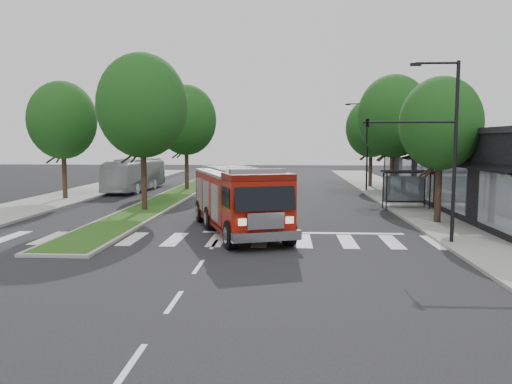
% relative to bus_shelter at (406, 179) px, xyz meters
% --- Properties ---
extents(ground, '(140.00, 140.00, 0.00)m').
position_rel_bus_shelter_xyz_m(ground, '(-11.20, -8.15, -2.04)').
color(ground, black).
rests_on(ground, ground).
extents(sidewalk_right, '(5.00, 80.00, 0.15)m').
position_rel_bus_shelter_xyz_m(sidewalk_right, '(1.30, 1.85, -1.96)').
color(sidewalk_right, gray).
rests_on(sidewalk_right, ground).
extents(sidewalk_left, '(5.00, 80.00, 0.15)m').
position_rel_bus_shelter_xyz_m(sidewalk_left, '(-25.70, 1.85, -1.96)').
color(sidewalk_left, gray).
rests_on(sidewalk_left, ground).
extents(median, '(3.00, 50.00, 0.15)m').
position_rel_bus_shelter_xyz_m(median, '(-17.20, 9.85, -1.96)').
color(median, gray).
rests_on(median, ground).
extents(storefront_row, '(8.00, 30.00, 5.00)m').
position_rel_bus_shelter_xyz_m(storefront_row, '(5.80, 1.85, 0.46)').
color(storefront_row, black).
rests_on(storefront_row, ground).
extents(bus_shelter, '(3.20, 1.60, 2.61)m').
position_rel_bus_shelter_xyz_m(bus_shelter, '(0.00, 0.00, 0.00)').
color(bus_shelter, black).
rests_on(bus_shelter, ground).
extents(tree_right_near, '(4.40, 4.40, 8.05)m').
position_rel_bus_shelter_xyz_m(tree_right_near, '(0.30, -6.15, 3.47)').
color(tree_right_near, black).
rests_on(tree_right_near, ground).
extents(tree_right_mid, '(5.60, 5.60, 9.72)m').
position_rel_bus_shelter_xyz_m(tree_right_mid, '(0.30, 5.85, 4.45)').
color(tree_right_mid, black).
rests_on(tree_right_mid, ground).
extents(tree_right_far, '(5.00, 5.00, 8.73)m').
position_rel_bus_shelter_xyz_m(tree_right_far, '(0.30, 15.85, 3.80)').
color(tree_right_far, black).
rests_on(tree_right_far, ground).
extents(tree_median_near, '(5.80, 5.80, 10.16)m').
position_rel_bus_shelter_xyz_m(tree_median_near, '(-17.20, -2.15, 4.77)').
color(tree_median_near, black).
rests_on(tree_median_near, ground).
extents(tree_median_far, '(5.60, 5.60, 9.72)m').
position_rel_bus_shelter_xyz_m(tree_median_far, '(-17.20, 11.85, 4.45)').
color(tree_median_far, black).
rests_on(tree_median_far, ground).
extents(tree_left_mid, '(5.20, 5.20, 9.16)m').
position_rel_bus_shelter_xyz_m(tree_left_mid, '(-25.20, 3.85, 4.12)').
color(tree_left_mid, black).
rests_on(tree_left_mid, ground).
extents(streetlight_right_near, '(4.08, 0.22, 8.00)m').
position_rel_bus_shelter_xyz_m(streetlight_right_near, '(-1.59, -11.65, 2.63)').
color(streetlight_right_near, black).
rests_on(streetlight_right_near, ground).
extents(streetlight_right_far, '(2.11, 0.20, 8.00)m').
position_rel_bus_shelter_xyz_m(streetlight_right_far, '(-0.85, 11.85, 2.44)').
color(streetlight_right_far, black).
rests_on(streetlight_right_far, ground).
extents(fire_engine, '(5.97, 10.16, 3.38)m').
position_rel_bus_shelter_xyz_m(fire_engine, '(-10.38, -9.14, -0.42)').
color(fire_engine, '#550B04').
rests_on(fire_engine, ground).
extents(city_bus, '(2.98, 10.73, 2.96)m').
position_rel_bus_shelter_xyz_m(city_bus, '(-21.89, 11.33, -0.56)').
color(city_bus, '#ACADB1').
rests_on(city_bus, ground).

